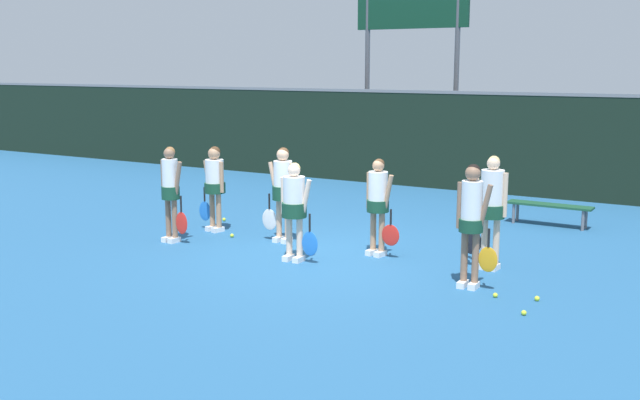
{
  "coord_description": "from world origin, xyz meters",
  "views": [
    {
      "loc": [
        6.23,
        -10.46,
        3.14
      ],
      "look_at": [
        -0.0,
        0.09,
        0.92
      ],
      "focal_mm": 42.0,
      "sensor_mm": 36.0,
      "label": 1
    }
  ],
  "objects_px": {
    "player_3": "(214,181)",
    "tennis_ball_0": "(524,313)",
    "player_2": "(472,215)",
    "tennis_ball_1": "(232,235)",
    "scoreboard": "(411,22)",
    "tennis_ball_2": "(224,219)",
    "player_4": "(283,186)",
    "player_5": "(378,199)",
    "player_6": "(491,202)",
    "player_1": "(295,204)",
    "tennis_ball_3": "(537,298)",
    "bench_courtside": "(550,207)",
    "player_0": "(171,187)",
    "tennis_ball_4": "(495,295)"
  },
  "relations": [
    {
      "from": "player_4",
      "to": "player_5",
      "type": "distance_m",
      "value": 1.9
    },
    {
      "from": "bench_courtside",
      "to": "player_0",
      "type": "distance_m",
      "value": 7.34
    },
    {
      "from": "player_3",
      "to": "player_4",
      "type": "relative_size",
      "value": 0.96
    },
    {
      "from": "player_0",
      "to": "player_1",
      "type": "xyz_separation_m",
      "value": [
        2.62,
        -0.01,
        -0.05
      ]
    },
    {
      "from": "tennis_ball_1",
      "to": "player_3",
      "type": "bearing_deg",
      "value": 155.2
    },
    {
      "from": "player_6",
      "to": "tennis_ball_3",
      "type": "bearing_deg",
      "value": -45.28
    },
    {
      "from": "scoreboard",
      "to": "tennis_ball_2",
      "type": "relative_size",
      "value": 78.41
    },
    {
      "from": "player_1",
      "to": "player_2",
      "type": "relative_size",
      "value": 0.9
    },
    {
      "from": "tennis_ball_1",
      "to": "tennis_ball_4",
      "type": "bearing_deg",
      "value": -11.45
    },
    {
      "from": "player_2",
      "to": "tennis_ball_1",
      "type": "height_order",
      "value": "player_2"
    },
    {
      "from": "player_1",
      "to": "player_4",
      "type": "relative_size",
      "value": 0.94
    },
    {
      "from": "bench_courtside",
      "to": "player_6",
      "type": "height_order",
      "value": "player_6"
    },
    {
      "from": "player_2",
      "to": "player_3",
      "type": "distance_m",
      "value": 5.55
    },
    {
      "from": "scoreboard",
      "to": "tennis_ball_0",
      "type": "xyz_separation_m",
      "value": [
        6.29,
        -10.58,
        -4.29
      ]
    },
    {
      "from": "player_0",
      "to": "tennis_ball_0",
      "type": "height_order",
      "value": "player_0"
    },
    {
      "from": "player_5",
      "to": "player_3",
      "type": "bearing_deg",
      "value": -171.67
    },
    {
      "from": "player_0",
      "to": "player_4",
      "type": "bearing_deg",
      "value": 32.65
    },
    {
      "from": "player_3",
      "to": "tennis_ball_1",
      "type": "distance_m",
      "value": 1.15
    },
    {
      "from": "bench_courtside",
      "to": "player_3",
      "type": "bearing_deg",
      "value": -144.01
    },
    {
      "from": "player_4",
      "to": "tennis_ball_0",
      "type": "xyz_separation_m",
      "value": [
        4.85,
        -1.8,
        -0.98
      ]
    },
    {
      "from": "player_4",
      "to": "player_6",
      "type": "xyz_separation_m",
      "value": [
        3.76,
        0.13,
        0.04
      ]
    },
    {
      "from": "player_2",
      "to": "tennis_ball_1",
      "type": "xyz_separation_m",
      "value": [
        -4.85,
        0.81,
        -1.02
      ]
    },
    {
      "from": "tennis_ball_4",
      "to": "player_2",
      "type": "bearing_deg",
      "value": 149.88
    },
    {
      "from": "player_4",
      "to": "tennis_ball_2",
      "type": "xyz_separation_m",
      "value": [
        -2.03,
        0.9,
        -0.97
      ]
    },
    {
      "from": "tennis_ball_0",
      "to": "tennis_ball_4",
      "type": "height_order",
      "value": "tennis_ball_0"
    },
    {
      "from": "player_3",
      "to": "tennis_ball_0",
      "type": "height_order",
      "value": "player_3"
    },
    {
      "from": "player_2",
      "to": "player_5",
      "type": "bearing_deg",
      "value": 152.1
    },
    {
      "from": "player_4",
      "to": "player_6",
      "type": "height_order",
      "value": "player_6"
    },
    {
      "from": "player_2",
      "to": "tennis_ball_4",
      "type": "relative_size",
      "value": 26.82
    },
    {
      "from": "player_5",
      "to": "tennis_ball_3",
      "type": "relative_size",
      "value": 23.19
    },
    {
      "from": "player_4",
      "to": "player_3",
      "type": "bearing_deg",
      "value": 177.03
    },
    {
      "from": "player_4",
      "to": "tennis_ball_3",
      "type": "relative_size",
      "value": 24.32
    },
    {
      "from": "tennis_ball_4",
      "to": "scoreboard",
      "type": "bearing_deg",
      "value": 119.81
    },
    {
      "from": "player_1",
      "to": "tennis_ball_2",
      "type": "distance_m",
      "value": 3.61
    },
    {
      "from": "player_6",
      "to": "tennis_ball_0",
      "type": "height_order",
      "value": "player_6"
    },
    {
      "from": "player_0",
      "to": "tennis_ball_1",
      "type": "distance_m",
      "value": 1.45
    },
    {
      "from": "player_2",
      "to": "tennis_ball_1",
      "type": "bearing_deg",
      "value": 169.46
    },
    {
      "from": "tennis_ball_0",
      "to": "player_1",
      "type": "bearing_deg",
      "value": 168.69
    },
    {
      "from": "player_0",
      "to": "player_5",
      "type": "xyz_separation_m",
      "value": [
        3.61,
        1.0,
        -0.04
      ]
    },
    {
      "from": "player_3",
      "to": "player_6",
      "type": "xyz_separation_m",
      "value": [
        5.37,
        0.04,
        0.08
      ]
    },
    {
      "from": "tennis_ball_0",
      "to": "player_6",
      "type": "bearing_deg",
      "value": 119.41
    },
    {
      "from": "player_4",
      "to": "player_5",
      "type": "xyz_separation_m",
      "value": [
        1.9,
        -0.01,
        -0.06
      ]
    },
    {
      "from": "player_3",
      "to": "player_6",
      "type": "bearing_deg",
      "value": 12.29
    },
    {
      "from": "player_3",
      "to": "player_1",
      "type": "bearing_deg",
      "value": -11.9
    },
    {
      "from": "bench_courtside",
      "to": "player_6",
      "type": "bearing_deg",
      "value": -89.01
    },
    {
      "from": "player_5",
      "to": "tennis_ball_1",
      "type": "xyz_separation_m",
      "value": [
        -2.9,
        -0.18,
        -0.92
      ]
    },
    {
      "from": "tennis_ball_3",
      "to": "tennis_ball_4",
      "type": "relative_size",
      "value": 1.06
    },
    {
      "from": "player_6",
      "to": "tennis_ball_2",
      "type": "bearing_deg",
      "value": 176.49
    },
    {
      "from": "player_3",
      "to": "tennis_ball_2",
      "type": "bearing_deg",
      "value": 129.68
    },
    {
      "from": "player_6",
      "to": "player_0",
      "type": "bearing_deg",
      "value": -164.25
    }
  ]
}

